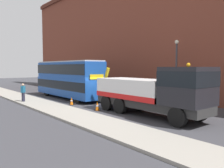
{
  "coord_description": "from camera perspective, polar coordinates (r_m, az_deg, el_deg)",
  "views": [
    {
      "loc": [
        16.33,
        -12.17,
        3.42
      ],
      "look_at": [
        1.35,
        -0.01,
        2.0
      ],
      "focal_mm": 36.98,
      "sensor_mm": 36.0,
      "label": 1
    }
  ],
  "objects": [
    {
      "name": "traffic_cone_near_bus",
      "position": [
        21.15,
        -9.98,
        -4.23
      ],
      "size": [
        0.36,
        0.36,
        0.72
      ],
      "color": "orange",
      "rests_on": "ground_plane"
    },
    {
      "name": "ground_plane",
      "position": [
        20.65,
        -2.35,
        -5.33
      ],
      "size": [
        120.0,
        120.0,
        0.0
      ],
      "primitive_type": "plane",
      "color": "#38383D"
    },
    {
      "name": "building_facade",
      "position": [
        26.02,
        11.5,
        14.42
      ],
      "size": [
        60.0,
        1.5,
        16.0
      ],
      "color": "brown",
      "rests_on": "ground_plane"
    },
    {
      "name": "near_kerb",
      "position": [
        18.47,
        -12.91,
        -6.33
      ],
      "size": [
        60.0,
        2.8,
        0.15
      ],
      "primitive_type": "cube",
      "color": "gray",
      "rests_on": "ground_plane"
    },
    {
      "name": "pedestrian_onlooker",
      "position": [
        23.51,
        -21.11,
        -2.02
      ],
      "size": [
        0.46,
        0.47,
        1.71
      ],
      "rotation": [
        0.0,
        0.0,
        0.7
      ],
      "color": "#232333",
      "rests_on": "near_kerb"
    },
    {
      "name": "recovery_tow_truck",
      "position": [
        16.15,
        10.07,
        -1.75
      ],
      "size": [
        10.14,
        2.67,
        3.67
      ],
      "rotation": [
        0.0,
        0.0,
        -0.0
      ],
      "color": "#2D2D2D",
      "rests_on": "ground_plane"
    },
    {
      "name": "street_lamp",
      "position": [
        21.49,
        15.61,
        4.19
      ],
      "size": [
        0.36,
        0.36,
        5.83
      ],
      "color": "#38383D",
      "rests_on": "ground_plane"
    },
    {
      "name": "double_decker_bus",
      "position": [
        25.75,
        -10.85,
        1.49
      ],
      "size": [
        11.06,
        2.58,
        4.06
      ],
      "rotation": [
        0.0,
        0.0,
        -0.0
      ],
      "color": "#19479E",
      "rests_on": "ground_plane"
    },
    {
      "name": "traffic_cone_midway",
      "position": [
        18.19,
        -3.66,
        -5.54
      ],
      "size": [
        0.36,
        0.36,
        0.72
      ],
      "color": "orange",
      "rests_on": "ground_plane"
    }
  ]
}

